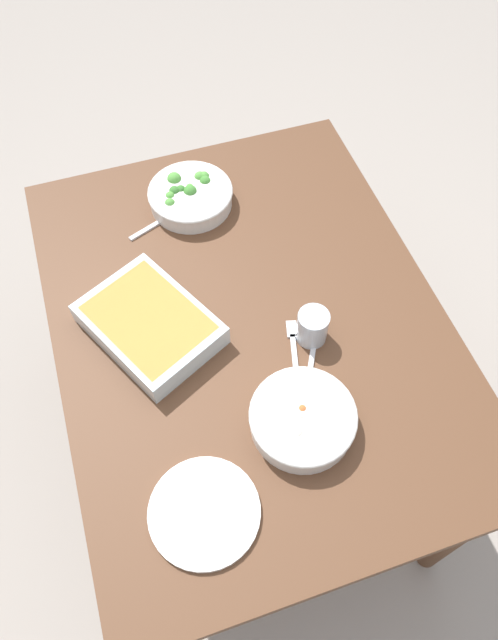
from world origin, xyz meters
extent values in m
plane|color=#9E9389|center=(0.00, 0.00, 0.00)|extent=(6.00, 6.00, 0.00)
cube|color=brown|center=(0.00, 0.00, 0.72)|extent=(1.20, 0.90, 0.04)
cylinder|color=brown|center=(-0.54, -0.39, 0.35)|extent=(0.06, 0.06, 0.70)
cylinder|color=brown|center=(0.54, -0.39, 0.35)|extent=(0.06, 0.06, 0.70)
cylinder|color=brown|center=(-0.54, 0.39, 0.35)|extent=(0.06, 0.06, 0.70)
cylinder|color=brown|center=(0.54, 0.39, 0.35)|extent=(0.06, 0.06, 0.70)
cylinder|color=silver|center=(-0.28, -0.02, 0.77)|extent=(0.22, 0.22, 0.05)
torus|color=silver|center=(-0.28, -0.02, 0.79)|extent=(0.22, 0.22, 0.01)
cylinder|color=olive|center=(-0.28, -0.02, 0.77)|extent=(0.18, 0.18, 0.03)
sphere|color=silver|center=(-0.28, -0.02, 0.79)|extent=(0.02, 0.02, 0.02)
sphere|color=#C66633|center=(-0.31, 0.02, 0.79)|extent=(0.01, 0.01, 0.01)
sphere|color=silver|center=(-0.32, 0.00, 0.79)|extent=(0.02, 0.02, 0.02)
sphere|color=olive|center=(-0.27, -0.02, 0.79)|extent=(0.01, 0.01, 0.01)
sphere|color=#C66633|center=(-0.27, -0.03, 0.79)|extent=(0.02, 0.02, 0.02)
sphere|color=olive|center=(-0.29, -0.04, 0.79)|extent=(0.01, 0.01, 0.01)
cylinder|color=silver|center=(0.40, 0.03, 0.77)|extent=(0.22, 0.22, 0.05)
torus|color=silver|center=(0.40, 0.03, 0.79)|extent=(0.22, 0.22, 0.01)
cylinder|color=#8CB272|center=(0.40, 0.03, 0.77)|extent=(0.18, 0.18, 0.02)
sphere|color=#3D7A33|center=(0.41, 0.05, 0.79)|extent=(0.03, 0.03, 0.03)
sphere|color=#569E42|center=(0.44, -0.02, 0.79)|extent=(0.03, 0.03, 0.03)
sphere|color=#569E42|center=(0.41, 0.03, 0.78)|extent=(0.02, 0.02, 0.02)
sphere|color=#478C38|center=(0.42, -0.02, 0.79)|extent=(0.03, 0.03, 0.03)
sphere|color=#569E42|center=(0.37, 0.09, 0.79)|extent=(0.03, 0.03, 0.03)
sphere|color=#569E42|center=(0.44, -0.01, 0.79)|extent=(0.03, 0.03, 0.03)
sphere|color=#478C38|center=(0.40, 0.03, 0.79)|extent=(0.04, 0.04, 0.04)
sphere|color=#569E42|center=(0.45, 0.06, 0.79)|extent=(0.04, 0.04, 0.04)
sphere|color=#569E42|center=(0.40, 0.08, 0.79)|extent=(0.03, 0.03, 0.03)
sphere|color=#3D7A33|center=(0.41, 0.07, 0.79)|extent=(0.03, 0.03, 0.03)
cube|color=silver|center=(0.04, 0.22, 0.77)|extent=(0.37, 0.33, 0.06)
cube|color=gold|center=(0.04, 0.22, 0.78)|extent=(0.32, 0.29, 0.04)
cylinder|color=#B2BCC6|center=(-0.09, -0.12, 0.78)|extent=(0.07, 0.07, 0.08)
cylinder|color=black|center=(-0.09, -0.12, 0.77)|extent=(0.06, 0.06, 0.05)
cylinder|color=white|center=(-0.40, 0.22, 0.75)|extent=(0.22, 0.22, 0.01)
cube|color=silver|center=(-0.15, -0.10, 0.74)|extent=(0.13, 0.08, 0.01)
ellipsoid|color=silver|center=(-0.22, -0.06, 0.75)|extent=(0.05, 0.04, 0.01)
cube|color=silver|center=(0.35, 0.15, 0.74)|extent=(0.06, 0.13, 0.01)
ellipsoid|color=silver|center=(0.38, 0.07, 0.75)|extent=(0.04, 0.05, 0.01)
cube|color=silver|center=(-0.14, -0.06, 0.74)|extent=(0.14, 0.05, 0.01)
cube|color=silver|center=(-0.06, -0.09, 0.74)|extent=(0.05, 0.03, 0.01)
camera|label=1|loc=(-0.70, 0.23, 1.92)|focal=33.28mm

